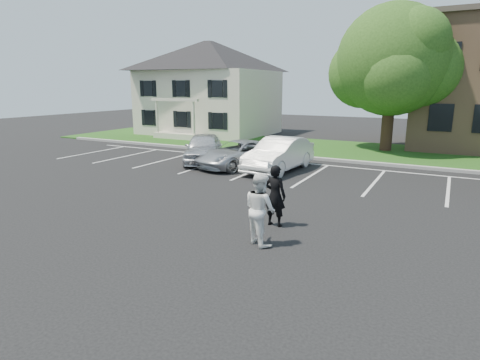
# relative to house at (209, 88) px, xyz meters

# --- Properties ---
(ground_plane) EXTENTS (90.00, 90.00, 0.00)m
(ground_plane) POSITION_rel_house_xyz_m (13.00, -19.97, -3.83)
(ground_plane) COLOR black
(ground_plane) RESTS_ON ground
(curb) EXTENTS (40.00, 0.30, 0.15)m
(curb) POSITION_rel_house_xyz_m (13.00, -7.97, -3.75)
(curb) COLOR gray
(curb) RESTS_ON ground
(grass_strip) EXTENTS (44.00, 8.00, 0.08)m
(grass_strip) POSITION_rel_house_xyz_m (13.00, -3.97, -3.79)
(grass_strip) COLOR #2A4517
(grass_strip) RESTS_ON ground
(stall_lines) EXTENTS (34.00, 5.36, 0.01)m
(stall_lines) POSITION_rel_house_xyz_m (14.40, -11.02, -3.82)
(stall_lines) COLOR silver
(stall_lines) RESTS_ON ground
(house) EXTENTS (10.30, 9.22, 7.60)m
(house) POSITION_rel_house_xyz_m (0.00, 0.00, 0.00)
(house) COLOR beige
(house) RESTS_ON ground
(tree) EXTENTS (7.80, 7.20, 8.80)m
(tree) POSITION_rel_house_xyz_m (14.98, -2.94, 1.52)
(tree) COLOR black
(tree) RESTS_ON ground
(man_black_suit) EXTENTS (0.69, 0.47, 1.82)m
(man_black_suit) POSITION_rel_house_xyz_m (14.15, -18.97, -2.92)
(man_black_suit) COLOR black
(man_black_suit) RESTS_ON ground
(man_white_shirt) EXTENTS (1.15, 1.08, 1.88)m
(man_white_shirt) POSITION_rel_house_xyz_m (14.34, -20.41, -2.89)
(man_white_shirt) COLOR white
(man_white_shirt) RESTS_ON ground
(car_silver_west) EXTENTS (3.73, 4.88, 1.55)m
(car_silver_west) POSITION_rel_house_xyz_m (6.82, -11.48, -3.05)
(car_silver_west) COLOR silver
(car_silver_west) RESTS_ON ground
(car_silver_minivan) EXTENTS (3.53, 5.20, 1.32)m
(car_silver_minivan) POSITION_rel_house_xyz_m (9.02, -11.68, -3.17)
(car_silver_minivan) COLOR #B5B8BD
(car_silver_minivan) RESTS_ON ground
(car_white_sedan) EXTENTS (2.02, 4.91, 1.58)m
(car_white_sedan) POSITION_rel_house_xyz_m (11.22, -11.58, -3.04)
(car_white_sedan) COLOR white
(car_white_sedan) RESTS_ON ground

